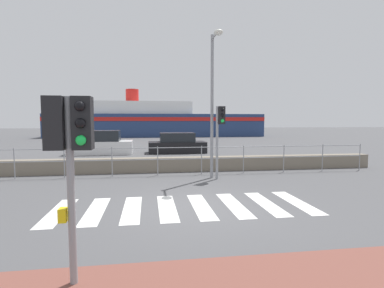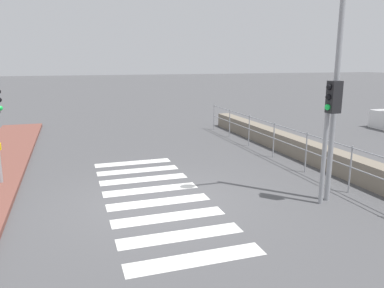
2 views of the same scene
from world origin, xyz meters
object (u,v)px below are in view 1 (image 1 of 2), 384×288
traffic_light_far (220,126)px  parked_car_black (177,144)px  parked_car_white (101,144)px  streetlamp (214,88)px  ferry_boat (152,122)px  traffic_light_near (69,141)px

traffic_light_far → parked_car_black: 9.74m
parked_car_white → streetlamp: bearing=-59.5°
traffic_light_far → ferry_boat: (-2.13, 32.14, -0.01)m
parked_car_white → parked_car_black: (5.16, 0.00, -0.08)m
streetlamp → parked_car_white: bearing=120.5°
traffic_light_near → traffic_light_far: (3.72, 7.16, 0.05)m
traffic_light_near → parked_car_white: bearing=97.4°
traffic_light_far → parked_car_black: (-0.73, 9.60, -1.46)m
ferry_boat → parked_car_black: bearing=-86.4°
parked_car_black → parked_car_white: bearing=180.0°
ferry_boat → streetlamp: bearing=-86.6°
ferry_boat → parked_car_black: 22.63m
parked_car_white → ferry_boat: bearing=80.5°
traffic_light_near → parked_car_black: 17.08m
traffic_light_far → streetlamp: size_ratio=0.51×
traffic_light_near → parked_car_white: traffic_light_near is taller
traffic_light_near → ferry_boat: bearing=87.7°
traffic_light_near → streetlamp: (3.46, 7.20, 1.47)m
traffic_light_far → streetlamp: 1.44m
streetlamp → parked_car_black: size_ratio=1.40×
parked_car_black → traffic_light_far: bearing=-85.6°
parked_car_white → parked_car_black: bearing=0.0°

